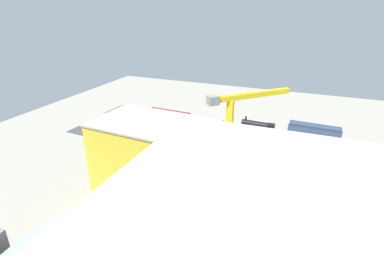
% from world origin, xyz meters
% --- Properties ---
extents(ground_plane, '(184.81, 184.81, 0.00)m').
position_xyz_m(ground_plane, '(0.00, 0.00, 0.00)').
color(ground_plane, '#9E998C').
rests_on(ground_plane, ground).
extents(rail_bed, '(116.21, 21.99, 0.01)m').
position_xyz_m(rail_bed, '(0.00, -22.42, 0.00)').
color(rail_bed, '#665E54').
rests_on(rail_bed, ground).
extents(street_asphalt, '(115.85, 16.58, 0.01)m').
position_xyz_m(street_asphalt, '(0.00, 5.05, 0.00)').
color(street_asphalt, '#424244').
rests_on(street_asphalt, ground).
extents(track_rails, '(115.26, 15.58, 0.12)m').
position_xyz_m(track_rails, '(0.00, -22.42, 0.18)').
color(track_rails, '#9E9EA8').
rests_on(track_rails, ground).
extents(platform_canopy_near, '(54.01, 8.26, 4.03)m').
position_xyz_m(platform_canopy_near, '(4.90, -14.29, 3.79)').
color(platform_canopy_near, '#C63D2D').
rests_on(platform_canopy_near, ground).
extents(locomotive, '(14.82, 3.77, 5.20)m').
position_xyz_m(locomotive, '(-14.86, -25.63, 1.86)').
color(locomotive, black).
rests_on(locomotive, ground).
extents(passenger_coach, '(19.53, 4.12, 6.13)m').
position_xyz_m(passenger_coach, '(-35.75, -25.63, 3.24)').
color(passenger_coach, black).
rests_on(passenger_coach, ground).
extents(freight_coach_far, '(19.43, 4.38, 6.13)m').
position_xyz_m(freight_coach_far, '(22.47, -19.21, 3.21)').
color(freight_coach_far, black).
rests_on(freight_coach_far, ground).
extents(parked_car_0, '(4.51, 2.23, 1.68)m').
position_xyz_m(parked_car_0, '(-32.75, 1.76, 0.74)').
color(parked_car_0, black).
rests_on(parked_car_0, ground).
extents(parked_car_1, '(4.56, 1.93, 1.63)m').
position_xyz_m(parked_car_1, '(-24.62, 1.45, 0.73)').
color(parked_car_1, black).
rests_on(parked_car_1, ground).
extents(parked_car_2, '(4.10, 1.86, 1.73)m').
position_xyz_m(parked_car_2, '(-17.33, 1.42, 0.77)').
color(parked_car_2, black).
rests_on(parked_car_2, ground).
extents(parked_car_3, '(4.44, 1.99, 1.70)m').
position_xyz_m(parked_car_3, '(-9.80, 1.40, 0.75)').
color(parked_car_3, black).
rests_on(parked_car_3, ground).
extents(construction_building, '(30.96, 20.34, 20.38)m').
position_xyz_m(construction_building, '(3.14, 29.29, 10.19)').
color(construction_building, yellow).
rests_on(construction_building, ground).
extents(construction_roof_slab, '(31.60, 20.98, 0.40)m').
position_xyz_m(construction_roof_slab, '(3.14, 29.29, 20.58)').
color(construction_roof_slab, '#ADA89E').
rests_on(construction_roof_slab, construction_building).
extents(tower_crane, '(16.22, 16.58, 29.94)m').
position_xyz_m(tower_crane, '(-17.03, 27.05, 17.25)').
color(tower_crane, gray).
rests_on(tower_crane, ground).
extents(box_truck_0, '(10.44, 3.88, 3.16)m').
position_xyz_m(box_truck_0, '(-4.98, 15.75, 1.57)').
color(box_truck_0, black).
rests_on(box_truck_0, ground).
extents(box_truck_1, '(8.81, 2.52, 3.50)m').
position_xyz_m(box_truck_1, '(13.59, 14.38, 1.69)').
color(box_truck_1, black).
rests_on(box_truck_1, ground).
extents(box_truck_2, '(10.30, 3.71, 3.20)m').
position_xyz_m(box_truck_2, '(2.87, 14.65, 1.59)').
color(box_truck_2, black).
rests_on(box_truck_2, ground).
extents(street_tree_0, '(6.32, 6.32, 9.14)m').
position_xyz_m(street_tree_0, '(39.30, 9.37, 5.97)').
color(street_tree_0, brown).
rests_on(street_tree_0, ground).
extents(street_tree_1, '(5.62, 5.62, 8.52)m').
position_xyz_m(street_tree_1, '(17.94, 10.85, 5.69)').
color(street_tree_1, brown).
rests_on(street_tree_1, ground).
extents(street_tree_2, '(5.72, 5.72, 8.33)m').
position_xyz_m(street_tree_2, '(-9.88, 10.81, 5.46)').
color(street_tree_2, brown).
rests_on(street_tree_2, ground).
extents(street_tree_3, '(4.75, 4.75, 6.95)m').
position_xyz_m(street_tree_3, '(-1.79, 11.00, 4.55)').
color(street_tree_3, brown).
rests_on(street_tree_3, ground).
extents(street_tree_4, '(5.64, 5.64, 7.78)m').
position_xyz_m(street_tree_4, '(19.02, 10.04, 4.94)').
color(street_tree_4, brown).
rests_on(street_tree_4, ground).
extents(traffic_light, '(0.50, 0.36, 5.99)m').
position_xyz_m(traffic_light, '(-8.96, 9.90, 4.00)').
color(traffic_light, '#333333').
rests_on(traffic_light, ground).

